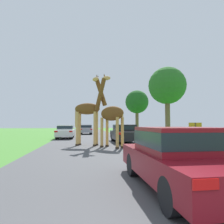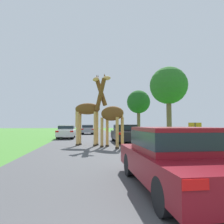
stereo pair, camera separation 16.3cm
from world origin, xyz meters
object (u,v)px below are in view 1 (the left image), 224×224
giraffe_near_road (110,114)px  giraffe_companion (89,111)px  car_lead_maroon (182,156)px  tree_left_edge (167,86)px  tree_right_cluster (137,102)px  car_queue_right (86,129)px  sign_post (195,132)px  car_queue_left (65,131)px  car_far_ahead (124,133)px

giraffe_near_road → giraffe_companion: (-1.33, 1.33, 0.25)m
car_lead_maroon → tree_left_edge: 22.04m
tree_left_edge → giraffe_companion: bearing=-136.1°
car_lead_maroon → tree_right_cluster: bearing=76.7°
car_lead_maroon → car_queue_right: bearing=94.2°
giraffe_near_road → car_lead_maroon: bearing=-128.0°
giraffe_near_road → sign_post: (3.94, -3.47, -1.07)m
sign_post → tree_right_cluster: bearing=81.7°
giraffe_companion → tree_left_edge: (10.21, 9.82, 3.98)m
car_queue_left → tree_left_edge: 13.94m
car_queue_left → tree_right_cluster: bearing=46.5°
car_queue_left → sign_post: bearing=-58.4°
giraffe_near_road → giraffe_companion: 1.89m
tree_right_cluster → giraffe_companion: bearing=-114.5°
car_queue_left → tree_left_edge: (12.53, 2.27, 5.66)m
sign_post → car_far_ahead: bearing=108.2°
giraffe_companion → car_queue_left: giraffe_companion is taller
giraffe_near_road → tree_left_edge: bearing=9.4°
car_lead_maroon → sign_post: 6.04m
car_queue_left → tree_right_cluster: 16.75m
car_queue_right → tree_left_edge: tree_left_edge is taller
tree_left_edge → tree_right_cluster: 9.59m
giraffe_near_road → car_queue_left: (-3.65, 8.87, -1.43)m
giraffe_companion → tree_left_edge: 14.71m
giraffe_companion → car_far_ahead: (2.99, 2.14, -1.65)m
tree_right_cluster → sign_post: size_ratio=4.65×
sign_post → giraffe_near_road: bearing=138.7°
car_queue_left → car_far_ahead: 7.58m
tree_left_edge → car_queue_left: bearing=-169.7°
car_lead_maroon → sign_post: size_ratio=2.73×
car_queue_left → tree_right_cluster: (11.08, 11.69, 4.58)m
tree_left_edge → tree_right_cluster: tree_left_edge is taller
car_far_ahead → tree_left_edge: size_ratio=0.53×
car_lead_maroon → car_queue_left: bearing=103.7°
car_lead_maroon → car_queue_left: car_lead_maroon is taller
car_lead_maroon → tree_right_cluster: 30.19m
car_lead_maroon → car_queue_right: 26.47m
car_lead_maroon → giraffe_near_road: bearing=94.0°
car_queue_right → car_queue_left: car_queue_right is taller
car_queue_right → tree_left_edge: (10.23, -6.77, 5.65)m
car_queue_right → tree_right_cluster: (8.78, 2.65, 4.57)m
tree_left_edge → tree_right_cluster: (-1.45, 9.42, -1.08)m
car_lead_maroon → tree_left_edge: (8.29, 19.63, 5.65)m
car_queue_right → tree_left_edge: size_ratio=0.47×
car_queue_right → giraffe_near_road: bearing=-85.7°
car_queue_right → giraffe_companion: bearing=-89.9°
giraffe_near_road → car_queue_right: size_ratio=1.21×
tree_left_edge → sign_post: (-4.94, -14.61, -5.30)m
car_queue_right → car_queue_left: (-2.30, -9.04, -0.01)m
car_lead_maroon → sign_post: (3.35, 5.02, 0.35)m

